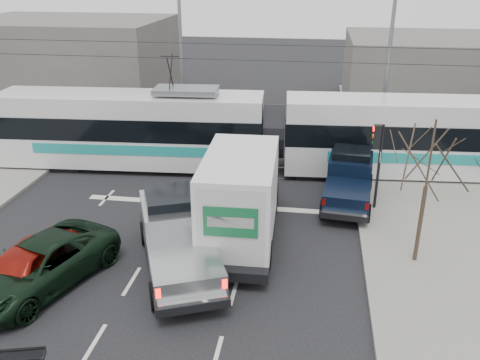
# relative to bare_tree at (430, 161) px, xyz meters

# --- Properties ---
(ground) EXTENTS (120.00, 120.00, 0.00)m
(ground) POSITION_rel_bare_tree_xyz_m (-7.60, -2.50, -3.79)
(ground) COLOR black
(ground) RESTS_ON ground
(sidewalk_right) EXTENTS (6.00, 60.00, 0.15)m
(sidewalk_right) POSITION_rel_bare_tree_xyz_m (1.40, -2.50, -3.72)
(sidewalk_right) COLOR gray
(sidewalk_right) RESTS_ON ground
(rails) EXTENTS (60.00, 1.60, 0.03)m
(rails) POSITION_rel_bare_tree_xyz_m (-7.60, 7.50, -3.78)
(rails) COLOR #33302D
(rails) RESTS_ON ground
(building_left) EXTENTS (14.00, 10.00, 6.00)m
(building_left) POSITION_rel_bare_tree_xyz_m (-21.60, 19.50, -0.79)
(building_left) COLOR #68625E
(building_left) RESTS_ON ground
(building_right) EXTENTS (12.00, 10.00, 5.00)m
(building_right) POSITION_rel_bare_tree_xyz_m (4.40, 21.50, -1.29)
(building_right) COLOR #68625E
(building_right) RESTS_ON ground
(bare_tree) EXTENTS (2.40, 2.40, 5.00)m
(bare_tree) POSITION_rel_bare_tree_xyz_m (0.00, 0.00, 0.00)
(bare_tree) COLOR #47382B
(bare_tree) RESTS_ON ground
(traffic_signal) EXTENTS (0.44, 0.44, 3.60)m
(traffic_signal) POSITION_rel_bare_tree_xyz_m (-1.13, 4.00, -1.05)
(traffic_signal) COLOR black
(traffic_signal) RESTS_ON ground
(street_lamp_near) EXTENTS (2.38, 0.25, 9.00)m
(street_lamp_near) POSITION_rel_bare_tree_xyz_m (-0.29, 11.50, 1.32)
(street_lamp_near) COLOR slate
(street_lamp_near) RESTS_ON ground
(street_lamp_far) EXTENTS (2.38, 0.25, 9.00)m
(street_lamp_far) POSITION_rel_bare_tree_xyz_m (-11.79, 13.50, 1.32)
(street_lamp_far) COLOR slate
(street_lamp_far) RESTS_ON ground
(catenary) EXTENTS (60.00, 0.20, 7.00)m
(catenary) POSITION_rel_bare_tree_xyz_m (-7.60, 7.50, 0.09)
(catenary) COLOR black
(catenary) RESTS_ON ground
(tram) EXTENTS (27.44, 4.56, 5.58)m
(tram) POSITION_rel_bare_tree_xyz_m (-5.66, 7.88, -1.81)
(tram) COLOR silver
(tram) RESTS_ON ground
(silver_pickup) EXTENTS (4.38, 6.62, 2.28)m
(silver_pickup) POSITION_rel_bare_tree_xyz_m (-8.11, -1.12, -2.66)
(silver_pickup) COLOR black
(silver_pickup) RESTS_ON ground
(box_truck) EXTENTS (2.65, 7.14, 3.53)m
(box_truck) POSITION_rel_bare_tree_xyz_m (-6.15, 0.80, -2.05)
(box_truck) COLOR black
(box_truck) RESTS_ON ground
(navy_pickup) EXTENTS (2.39, 5.22, 2.13)m
(navy_pickup) POSITION_rel_bare_tree_xyz_m (-2.07, 4.82, -2.74)
(navy_pickup) COLOR black
(navy_pickup) RESTS_ON ground
(green_car) EXTENTS (4.16, 5.94, 1.50)m
(green_car) POSITION_rel_bare_tree_xyz_m (-12.07, -3.14, -3.04)
(green_car) COLOR black
(green_car) RESTS_ON ground
(red_car) EXTENTS (2.33, 4.59, 1.50)m
(red_car) POSITION_rel_bare_tree_xyz_m (-12.41, -3.40, -3.04)
(red_car) COLOR maroon
(red_car) RESTS_ON ground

